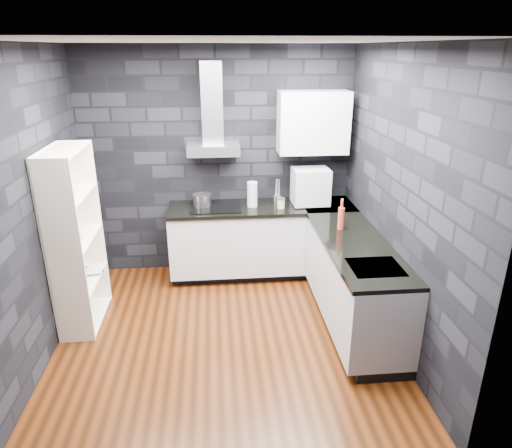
{
  "coord_description": "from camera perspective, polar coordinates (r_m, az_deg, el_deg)",
  "views": [
    {
      "loc": [
        -0.05,
        -3.79,
        2.65
      ],
      "look_at": [
        0.35,
        0.45,
        1.0
      ],
      "focal_mm": 32.0,
      "sensor_mm": 36.0,
      "label": 1
    }
  ],
  "objects": [
    {
      "name": "pot",
      "position": [
        5.4,
        -6.76,
        2.94
      ],
      "size": [
        0.22,
        0.22,
        0.12
      ],
      "primitive_type": "cylinder",
      "rotation": [
        0.0,
        0.0,
        0.06
      ],
      "color": "silver",
      "rests_on": "cooktop"
    },
    {
      "name": "hood_body",
      "position": [
        5.34,
        -5.33,
        9.29
      ],
      "size": [
        0.6,
        0.34,
        0.12
      ],
      "primitive_type": "cube",
      "color": "silver",
      "rests_on": "wall_back"
    },
    {
      "name": "wall_front",
      "position": [
        2.53,
        -3.57,
        -9.82
      ],
      "size": [
        3.2,
        0.05,
        2.7
      ],
      "primitive_type": "cube",
      "color": "black",
      "rests_on": "ground"
    },
    {
      "name": "wall_left",
      "position": [
        4.31,
        -26.54,
        1.31
      ],
      "size": [
        0.05,
        3.2,
        2.7
      ],
      "primitive_type": "cube",
      "color": "black",
      "rests_on": "ground"
    },
    {
      "name": "cooktop",
      "position": [
        5.38,
        -5.09,
        2.18
      ],
      "size": [
        0.58,
        0.5,
        0.01
      ],
      "primitive_type": "cube",
      "color": "black",
      "rests_on": "counter_back_top"
    },
    {
      "name": "hood_chimney",
      "position": [
        5.32,
        -5.53,
        14.82
      ],
      "size": [
        0.24,
        0.2,
        0.9
      ],
      "primitive_type": "cube",
      "color": "silver",
      "rests_on": "hood_body"
    },
    {
      "name": "upper_cabinet",
      "position": [
        5.4,
        7.14,
        12.49
      ],
      "size": [
        0.8,
        0.35,
        0.7
      ],
      "primitive_type": "cube",
      "color": "silver",
      "rests_on": "wall_back"
    },
    {
      "name": "storage_jar",
      "position": [
        5.33,
        3.14,
        2.55
      ],
      "size": [
        0.09,
        0.09,
        0.11
      ],
      "primitive_type": "cylinder",
      "rotation": [
        0.0,
        0.0,
        0.05
      ],
      "color": "#C9B489",
      "rests_on": "counter_back_top"
    },
    {
      "name": "ground",
      "position": [
        4.63,
        -3.91,
        -13.83
      ],
      "size": [
        3.2,
        3.2,
        0.0
      ],
      "primitive_type": "plane",
      "color": "#461E0A"
    },
    {
      "name": "appliance_garage",
      "position": [
        5.43,
        6.82,
        4.71
      ],
      "size": [
        0.43,
        0.34,
        0.42
      ],
      "primitive_type": "cube",
      "rotation": [
        0.0,
        0.0,
        0.03
      ],
      "color": "#BBBDC2",
      "rests_on": "counter_back_top"
    },
    {
      "name": "book_second",
      "position": [
        5.06,
        -20.61,
        -4.26
      ],
      "size": [
        0.17,
        0.02,
        0.23
      ],
      "primitive_type": "imported",
      "rotation": [
        0.0,
        0.0,
        0.03
      ],
      "color": "#B2B2B2",
      "rests_on": "bookshelf"
    },
    {
      "name": "counter_back_cab",
      "position": [
        5.56,
        0.72,
        -1.8
      ],
      "size": [
        2.2,
        0.6,
        0.76
      ],
      "primitive_type": "cube",
      "color": "silver",
      "rests_on": "ground"
    },
    {
      "name": "glass_vase",
      "position": [
        5.35,
        -0.47,
        3.72
      ],
      "size": [
        0.15,
        0.15,
        0.29
      ],
      "primitive_type": "cylinder",
      "rotation": [
        0.0,
        0.0,
        0.37
      ],
      "color": "silver",
      "rests_on": "counter_back_top"
    },
    {
      "name": "utensil_crock",
      "position": [
        5.43,
        2.64,
        2.99
      ],
      "size": [
        0.12,
        0.12,
        0.12
      ],
      "primitive_type": "cylinder",
      "rotation": [
        0.0,
        0.0,
        0.38
      ],
      "color": "silver",
      "rests_on": "counter_back_top"
    },
    {
      "name": "toekick_back",
      "position": [
        5.78,
        0.66,
        -5.57
      ],
      "size": [
        2.18,
        0.5,
        0.1
      ],
      "primitive_type": "cube",
      "color": "black",
      "rests_on": "ground"
    },
    {
      "name": "bookshelf",
      "position": [
        4.78,
        -21.62,
        -1.87
      ],
      "size": [
        0.42,
        0.83,
        1.8
      ],
      "primitive_type": "cube",
      "rotation": [
        0.0,
        0.0,
        0.1
      ],
      "color": "white",
      "rests_on": "ground"
    },
    {
      "name": "wall_back",
      "position": [
        5.57,
        -4.76,
        7.6
      ],
      "size": [
        3.2,
        0.05,
        2.7
      ],
      "primitive_type": "cube",
      "color": "black",
      "rests_on": "ground"
    },
    {
      "name": "fruit_bowl",
      "position": [
        4.67,
        -22.03,
        -1.98
      ],
      "size": [
        0.23,
        0.23,
        0.05
      ],
      "primitive_type": "imported",
      "rotation": [
        0.0,
        0.0,
        0.21
      ],
      "color": "silver",
      "rests_on": "bookshelf"
    },
    {
      "name": "sink_rim",
      "position": [
        4.05,
        14.72,
        -5.28
      ],
      "size": [
        0.44,
        0.4,
        0.01
      ],
      "primitive_type": "cube",
      "color": "silver",
      "rests_on": "counter_right_top"
    },
    {
      "name": "counter_corner_top",
      "position": [
        5.56,
        8.98,
        2.33
      ],
      "size": [
        0.62,
        0.62,
        0.04
      ],
      "primitive_type": "cube",
      "color": "black",
      "rests_on": "counter_right_cab"
    },
    {
      "name": "book_red",
      "position": [
        5.05,
        -20.74,
        -4.61
      ],
      "size": [
        0.15,
        0.11,
        0.22
      ],
      "primitive_type": "imported",
      "rotation": [
        0.0,
        0.0,
        0.56
      ],
      "color": "maroon",
      "rests_on": "bookshelf"
    },
    {
      "name": "counter_right_cab",
      "position": [
        4.66,
        12.23,
        -7.14
      ],
      "size": [
        0.6,
        1.8,
        0.76
      ],
      "primitive_type": "cube",
      "color": "silver",
      "rests_on": "ground"
    },
    {
      "name": "red_bottle",
      "position": [
        4.76,
        10.57,
        0.7
      ],
      "size": [
        0.08,
        0.08,
        0.23
      ],
      "primitive_type": "cylinder",
      "rotation": [
        0.0,
        0.0,
        0.22
      ],
      "color": "#B8361F",
      "rests_on": "counter_right_top"
    },
    {
      "name": "wall_right",
      "position": [
        4.34,
        17.59,
        2.74
      ],
      "size": [
        0.05,
        3.2,
        2.7
      ],
      "primitive_type": "cube",
      "color": "black",
      "rests_on": "ground"
    },
    {
      "name": "toekick_right",
      "position": [
        4.88,
        12.29,
        -11.56
      ],
      "size": [
        0.5,
        1.78,
        0.1
      ],
      "primitive_type": "cube",
      "color": "black",
      "rests_on": "ground"
    },
    {
      "name": "counter_right_top",
      "position": [
        4.48,
        12.5,
        -2.64
      ],
      "size": [
        0.62,
        1.8,
        0.04
      ],
      "primitive_type": "cube",
      "color": "black",
      "rests_on": "counter_right_cab"
    },
    {
      "name": "ceiling",
      "position": [
        3.79,
        -5.0,
        21.85
      ],
      "size": [
        3.2,
        3.2,
        0.0
      ],
      "primitive_type": "plane",
      "rotation": [
        3.14,
        0.0,
        0.0
      ],
      "color": "white"
    },
    {
      "name": "counter_back_top",
      "position": [
        5.41,
        0.75,
        2.07
      ],
      "size": [
        2.2,
        0.62,
        0.04
      ],
      "primitive_type": "cube",
      "color": "black",
      "rests_on": "counter_back_cab"
    }
  ]
}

